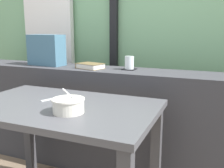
# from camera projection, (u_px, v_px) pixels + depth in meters

# --- Properties ---
(outdoor_backdrop) EXTENTS (4.80, 0.08, 2.80)m
(outdoor_backdrop) POSITION_uv_depth(u_px,v_px,m) (127.00, 2.00, 2.39)
(outdoor_backdrop) COLOR #7AAD7F
(outdoor_backdrop) RESTS_ON ground
(curtain_left_panel) EXTENTS (0.56, 0.06, 2.50)m
(curtain_left_panel) POSITION_uv_depth(u_px,v_px,m) (48.00, 19.00, 2.64)
(curtain_left_panel) COLOR white
(curtain_left_panel) RESTS_ON ground
(window_divider_post) EXTENTS (0.07, 0.05, 2.60)m
(window_divider_post) POSITION_uv_depth(u_px,v_px,m) (114.00, 13.00, 2.39)
(window_divider_post) COLOR black
(window_divider_post) RESTS_ON ground
(dark_console_ledge) EXTENTS (2.80, 0.35, 0.85)m
(dark_console_ledge) POSITION_uv_depth(u_px,v_px,m) (105.00, 120.00, 2.11)
(dark_console_ledge) COLOR #38383D
(dark_console_ledge) RESTS_ON ground
(breakfast_table) EXTENTS (1.11, 0.69, 0.72)m
(breakfast_table) POSITION_uv_depth(u_px,v_px,m) (61.00, 124.00, 1.50)
(breakfast_table) COLOR #414145
(breakfast_table) RESTS_ON ground
(coaster_square) EXTENTS (0.10, 0.10, 0.00)m
(coaster_square) POSITION_uv_depth(u_px,v_px,m) (129.00, 69.00, 1.98)
(coaster_square) COLOR black
(coaster_square) RESTS_ON dark_console_ledge
(juice_glass) EXTENTS (0.07, 0.07, 0.10)m
(juice_glass) POSITION_uv_depth(u_px,v_px,m) (129.00, 63.00, 1.97)
(juice_glass) COLOR white
(juice_glass) RESTS_ON coaster_square
(closed_book) EXTENTS (0.23, 0.19, 0.04)m
(closed_book) POSITION_uv_depth(u_px,v_px,m) (90.00, 66.00, 2.03)
(closed_book) COLOR brown
(closed_book) RESTS_ON dark_console_ledge
(throw_pillow) EXTENTS (0.33, 0.17, 0.26)m
(throw_pillow) POSITION_uv_depth(u_px,v_px,m) (46.00, 50.00, 2.19)
(throw_pillow) COLOR #426B84
(throw_pillow) RESTS_ON dark_console_ledge
(soup_bowl) EXTENTS (0.17, 0.18, 0.14)m
(soup_bowl) POSITION_uv_depth(u_px,v_px,m) (69.00, 106.00, 1.33)
(soup_bowl) COLOR silver
(soup_bowl) RESTS_ON breakfast_table
(fork_utensil) EXTENTS (0.08, 0.16, 0.01)m
(fork_utensil) POSITION_uv_depth(u_px,v_px,m) (53.00, 99.00, 1.60)
(fork_utensil) COLOR silver
(fork_utensil) RESTS_ON breakfast_table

